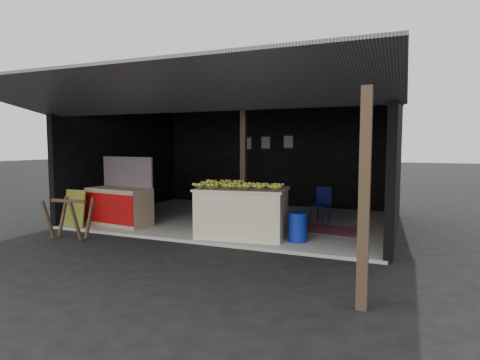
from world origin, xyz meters
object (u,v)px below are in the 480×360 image
at_px(white_crate, 259,206).
at_px(neighbor_stall, 119,204).
at_px(banana_table, 242,212).
at_px(sawhorse, 69,214).
at_px(water_barrel, 298,228).
at_px(plastic_chair, 322,202).

height_order(white_crate, neighbor_stall, neighbor_stall).
distance_m(white_crate, neighbor_stall, 3.15).
bearing_deg(neighbor_stall, banana_table, 6.34).
relative_size(white_crate, sawhorse, 1.16).
relative_size(banana_table, water_barrel, 3.63).
bearing_deg(neighbor_stall, plastic_chair, 31.75).
relative_size(white_crate, water_barrel, 1.83).
bearing_deg(plastic_chair, white_crate, -117.70).
distance_m(white_crate, water_barrel, 1.46).
bearing_deg(white_crate, water_barrel, -33.38).
relative_size(white_crate, plastic_chair, 1.13).
bearing_deg(banana_table, plastic_chair, 51.74).
xyz_separation_m(white_crate, plastic_chair, (1.17, 1.02, 0.02)).
xyz_separation_m(banana_table, water_barrel, (1.12, 0.02, -0.23)).
height_order(banana_table, water_barrel, banana_table).
xyz_separation_m(sawhorse, plastic_chair, (4.33, 3.29, 0.05)).
height_order(banana_table, plastic_chair, banana_table).
bearing_deg(neighbor_stall, water_barrel, 6.69).
height_order(neighbor_stall, water_barrel, neighbor_stall).
bearing_deg(water_barrel, white_crate, 139.89).
relative_size(sawhorse, water_barrel, 1.58).
height_order(sawhorse, water_barrel, sawhorse).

